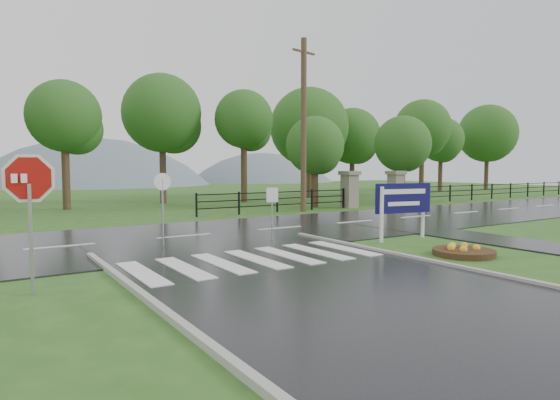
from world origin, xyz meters
TOP-DOWN VIEW (x-y plane):
  - ground at (0.00, 0.00)m, footprint 120.00×120.00m
  - main_road at (0.00, 10.00)m, footprint 90.00×8.00m
  - walkway at (8.50, 4.00)m, footprint 2.20×11.00m
  - crosswalk at (0.00, 5.00)m, footprint 6.50×2.80m
  - pillar_west at (13.00, 16.00)m, footprint 1.00×1.00m
  - pillar_east at (17.00, 16.00)m, footprint 1.00×1.00m
  - fence_west at (7.75, 16.00)m, footprint 9.58×0.08m
  - fence_east at (27.75, 16.00)m, footprint 20.58×0.08m
  - hills at (3.49, 65.00)m, footprint 102.00×48.00m
  - treeline at (1.00, 24.00)m, footprint 83.20×5.20m
  - stop_sign at (-5.25, 4.55)m, footprint 1.23×0.43m
  - estate_billboard at (6.00, 5.41)m, footprint 2.17×0.48m
  - flower_bed at (5.28, 2.51)m, footprint 1.69×1.69m
  - reg_sign_small at (2.15, 7.61)m, footprint 0.38×0.14m
  - reg_sign_round at (-1.32, 8.40)m, footprint 0.53×0.06m
  - utility_pole_east at (9.16, 15.50)m, footprint 1.67×0.44m
  - entrance_tree_left at (11.48, 17.50)m, footprint 3.59×3.59m
  - entrance_tree_right at (19.25, 17.50)m, footprint 3.97×3.97m

SIDE VIEW (x-z plane):
  - hills at x=3.49m, z-range -39.54..8.46m
  - ground at x=0.00m, z-range 0.00..0.00m
  - main_road at x=0.00m, z-range -0.02..0.02m
  - walkway at x=8.50m, z-range -0.02..0.02m
  - treeline at x=1.00m, z-range -5.00..5.00m
  - crosswalk at x=0.00m, z-range 0.05..0.07m
  - flower_bed at x=5.28m, z-range -0.04..0.29m
  - fence_west at x=7.75m, z-range 0.12..1.32m
  - fence_east at x=27.75m, z-range 0.14..1.34m
  - pillar_west at x=13.00m, z-range 0.06..2.30m
  - pillar_east at x=17.00m, z-range 0.06..2.30m
  - reg_sign_small at x=2.15m, z-range 0.40..2.19m
  - estate_billboard at x=6.00m, z-range 0.36..2.29m
  - reg_sign_round at x=-1.32m, z-range 0.30..2.59m
  - stop_sign at x=-5.25m, z-range 0.55..3.46m
  - entrance_tree_left at x=11.48m, z-range 0.98..6.59m
  - entrance_tree_right at x=19.25m, z-range 1.03..7.13m
  - utility_pole_east at x=9.16m, z-range 0.08..9.56m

